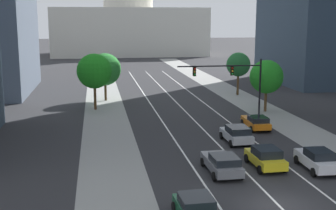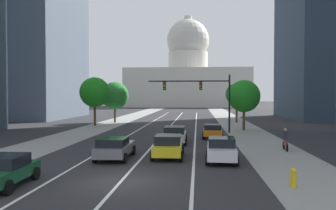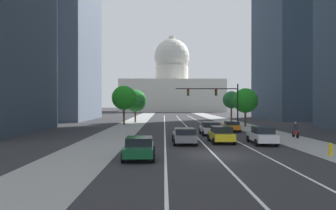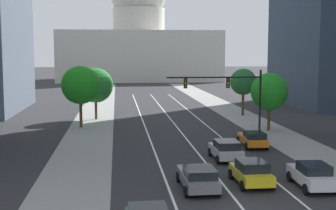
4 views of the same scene
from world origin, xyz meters
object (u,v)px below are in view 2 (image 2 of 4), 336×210
at_px(car_silver, 175,135).
at_px(car_white, 221,149).
at_px(car_yellow, 168,146).
at_px(street_tree_mid_left, 95,92).
at_px(car_orange, 213,131).
at_px(street_tree_far_right, 244,96).
at_px(street_tree_near_right, 237,94).
at_px(capitol_building, 188,77).
at_px(street_tree_near_left, 115,96).
at_px(car_green, 4,170).
at_px(fire_hydrant, 293,177).
at_px(car_gray, 115,147).
at_px(cyclist, 285,140).
at_px(traffic_signal_mast, 203,92).

xyz_separation_m(car_silver, car_white, (3.48, -7.93, -0.00)).
height_order(car_yellow, street_tree_mid_left, street_tree_mid_left).
distance_m(car_orange, street_tree_far_right, 9.73).
distance_m(car_silver, street_tree_near_right, 26.18).
distance_m(capitol_building, car_white, 111.69).
relative_size(car_silver, street_tree_mid_left, 0.62).
relative_size(car_white, street_tree_near_left, 0.69).
bearing_deg(street_tree_near_left, street_tree_mid_left, -102.89).
distance_m(car_green, street_tree_mid_left, 32.63).
xyz_separation_m(fire_hydrant, street_tree_far_right, (1.25, 26.74, 3.65)).
bearing_deg(car_silver, street_tree_near_left, 24.46).
distance_m(car_gray, street_tree_near_left, 31.81).
xyz_separation_m(fire_hydrant, cyclist, (2.30, 10.87, 0.39)).
relative_size(car_yellow, car_silver, 0.97).
bearing_deg(street_tree_far_right, capitol_building, 95.88).
xyz_separation_m(car_white, traffic_signal_mast, (-0.95, 17.29, 3.83)).
relative_size(car_orange, street_tree_near_right, 0.75).
height_order(fire_hydrant, street_tree_near_left, street_tree_near_left).
distance_m(car_silver, fire_hydrant, 15.34).
bearing_deg(car_white, car_gray, 89.24).
relative_size(car_gray, car_silver, 1.13).
bearing_deg(car_white, car_orange, 2.30).
bearing_deg(street_tree_mid_left, fire_hydrant, -59.17).
xyz_separation_m(cyclist, street_tree_mid_left, (-20.86, 20.24, 3.79)).
bearing_deg(car_green, car_white, -58.43).
relative_size(car_gray, traffic_signal_mast, 0.51).
relative_size(car_white, street_tree_mid_left, 0.65).
bearing_deg(car_orange, fire_hydrant, -168.89).
bearing_deg(fire_hydrant, car_white, 115.22).
bearing_deg(car_yellow, car_gray, 100.71).
bearing_deg(car_silver, car_green, 154.21).
bearing_deg(street_tree_far_right, car_green, -117.78).
bearing_deg(street_tree_far_right, cyclist, -86.21).
bearing_deg(car_green, car_gray, -27.49).
xyz_separation_m(car_yellow, traffic_signal_mast, (2.53, 16.21, 3.83)).
bearing_deg(street_tree_near_right, car_gray, -109.61).
xyz_separation_m(car_gray, traffic_signal_mast, (6.01, 16.92, 3.87)).
bearing_deg(car_orange, traffic_signal_mast, 13.64).
distance_m(street_tree_near_right, street_tree_far_right, 11.90).
relative_size(car_gray, street_tree_mid_left, 0.70).
bearing_deg(street_tree_far_right, car_yellow, -111.09).
relative_size(car_green, traffic_signal_mast, 0.44).
height_order(car_green, street_tree_mid_left, street_tree_mid_left).
bearing_deg(car_gray, street_tree_far_right, -29.26).
bearing_deg(capitol_building, traffic_signal_mast, -87.39).
bearing_deg(traffic_signal_mast, car_silver, -105.14).
bearing_deg(car_yellow, fire_hydrant, -139.18).
distance_m(capitol_building, street_tree_near_right, 79.38).
bearing_deg(car_green, street_tree_near_right, -22.62).
height_order(car_white, street_tree_near_right, street_tree_near_right).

